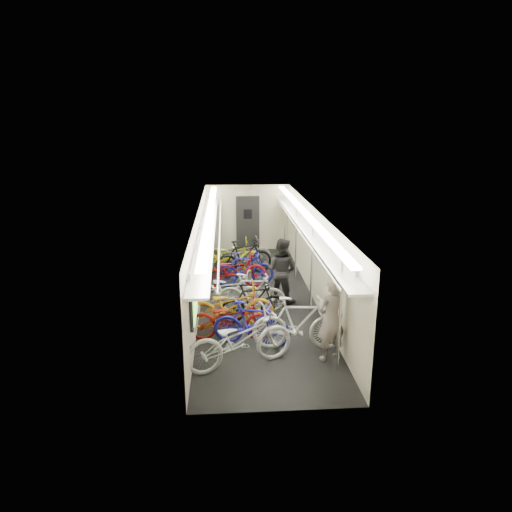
{
  "coord_description": "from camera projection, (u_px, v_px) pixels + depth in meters",
  "views": [
    {
      "loc": [
        -0.81,
        -11.39,
        4.51
      ],
      "look_at": [
        -0.03,
        0.13,
        1.15
      ],
      "focal_mm": 32.0,
      "sensor_mm": 36.0,
      "label": 1
    }
  ],
  "objects": [
    {
      "name": "bicycle_12",
      "position": [
        243.0,
        253.0,
        14.75
      ],
      "size": [
        1.93,
        0.92,
        0.97
      ],
      "primitive_type": "imported",
      "rotation": [
        0.0,
        0.0,
        1.72
      ],
      "color": "slate",
      "rests_on": "ground"
    },
    {
      "name": "bicycle_6",
      "position": [
        228.0,
        289.0,
        11.55
      ],
      "size": [
        1.9,
        1.12,
        0.94
      ],
      "primitive_type": "imported",
      "rotation": [
        0.0,
        0.0,
        1.28
      ],
      "color": "silver",
      "rests_on": "ground"
    },
    {
      "name": "bicycle_1",
      "position": [
        252.0,
        324.0,
        9.5
      ],
      "size": [
        1.71,
        0.89,
        0.99
      ],
      "primitive_type": "imported",
      "rotation": [
        0.0,
        0.0,
        1.3
      ],
      "color": "#1F1BA4",
      "rests_on": "ground"
    },
    {
      "name": "bicycle_7",
      "position": [
        245.0,
        269.0,
        13.04
      ],
      "size": [
        1.74,
        0.65,
        1.02
      ],
      "primitive_type": "imported",
      "rotation": [
        0.0,
        0.0,
        1.68
      ],
      "color": "#1D1998",
      "rests_on": "ground"
    },
    {
      "name": "backpack",
      "position": [
        355.0,
        299.0,
        8.75
      ],
      "size": [
        0.27,
        0.16,
        0.38
      ],
      "primitive_type": "cube",
      "rotation": [
        0.0,
        0.0,
        -0.09
      ],
      "color": "#A02610",
      "rests_on": "passenger_near"
    },
    {
      "name": "bicycle_3",
      "position": [
        253.0,
        302.0,
        10.68
      ],
      "size": [
        1.66,
        0.73,
        0.96
      ],
      "primitive_type": "imported",
      "rotation": [
        0.0,
        0.0,
        1.75
      ],
      "color": "black",
      "rests_on": "ground"
    },
    {
      "name": "passenger_mid",
      "position": [
        281.0,
        270.0,
        11.8
      ],
      "size": [
        1.05,
        0.99,
        1.71
      ],
      "primitive_type": "imported",
      "rotation": [
        0.0,
        0.0,
        2.59
      ],
      "color": "black",
      "rests_on": "ground"
    },
    {
      "name": "bicycle_10",
      "position": [
        229.0,
        256.0,
        14.22
      ],
      "size": [
        2.06,
        0.73,
        1.08
      ],
      "primitive_type": "imported",
      "rotation": [
        0.0,
        0.0,
        1.56
      ],
      "color": "#C2C312",
      "rests_on": "ground"
    },
    {
      "name": "bicycle_9",
      "position": [
        244.0,
        257.0,
        13.98
      ],
      "size": [
        1.94,
        1.11,
        1.12
      ],
      "primitive_type": "imported",
      "rotation": [
        0.0,
        0.0,
        1.9
      ],
      "color": "black",
      "rests_on": "ground"
    },
    {
      "name": "bicycle_5",
      "position": [
        251.0,
        293.0,
        11.21
      ],
      "size": [
        1.71,
        0.65,
        1.0
      ],
      "primitive_type": "imported",
      "rotation": [
        0.0,
        0.0,
        1.46
      ],
      "color": "#BCBCBE",
      "rests_on": "ground"
    },
    {
      "name": "train_car_shell",
      "position": [
        242.0,
        232.0,
        12.42
      ],
      "size": [
        10.0,
        10.0,
        10.0
      ],
      "color": "black",
      "rests_on": "ground"
    },
    {
      "name": "passenger_near",
      "position": [
        331.0,
        320.0,
        8.85
      ],
      "size": [
        0.73,
        0.6,
        1.7
      ],
      "primitive_type": "imported",
      "rotation": [
        0.0,
        0.0,
        3.51
      ],
      "color": "gray",
      "rests_on": "ground"
    },
    {
      "name": "bicycle_2",
      "position": [
        231.0,
        319.0,
        9.76
      ],
      "size": [
        1.89,
        0.77,
        0.97
      ],
      "primitive_type": "imported",
      "rotation": [
        0.0,
        0.0,
        1.5
      ],
      "color": "maroon",
      "rests_on": "ground"
    },
    {
      "name": "bicycle_4",
      "position": [
        231.0,
        306.0,
        10.36
      ],
      "size": [
        2.04,
        0.85,
        1.05
      ],
      "primitive_type": "imported",
      "rotation": [
        0.0,
        0.0,
        1.65
      ],
      "color": "#B87A11",
      "rests_on": "ground"
    },
    {
      "name": "bicycle_8",
      "position": [
        232.0,
        271.0,
        12.85
      ],
      "size": [
        2.06,
        0.92,
        1.05
      ],
      "primitive_type": "imported",
      "rotation": [
        0.0,
        0.0,
        1.69
      ],
      "color": "maroon",
      "rests_on": "ground"
    },
    {
      "name": "bicycle_11",
      "position": [
        299.0,
        323.0,
        9.34
      ],
      "size": [
        1.96,
        0.69,
        1.15
      ],
      "primitive_type": "imported",
      "rotation": [
        0.0,
        0.0,
        1.49
      ],
      "color": "silver",
      "rests_on": "ground"
    },
    {
      "name": "bicycle_0",
      "position": [
        240.0,
        340.0,
        8.66
      ],
      "size": [
        2.28,
        1.43,
        1.13
      ],
      "primitive_type": "imported",
      "rotation": [
        0.0,
        0.0,
        1.92
      ],
      "color": "silver",
      "rests_on": "ground"
    }
  ]
}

